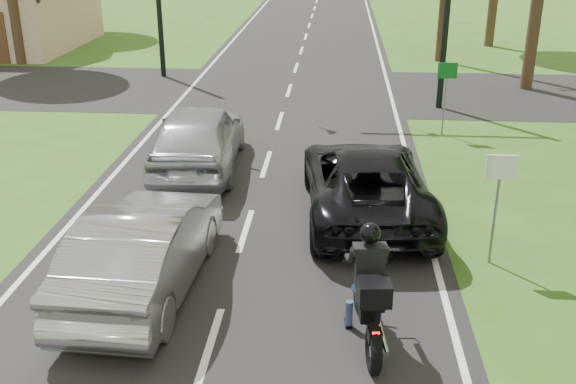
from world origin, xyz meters
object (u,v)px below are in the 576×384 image
object	(u,v)px
motorcycle_rider	(368,297)
silver_suv	(198,137)
sign_white	(499,183)
sign_green	(447,81)
silver_sedan	(145,248)
dark_suv	(366,181)

from	to	relation	value
motorcycle_rider	silver_suv	world-z (taller)	motorcycle_rider
silver_suv	sign_white	world-z (taller)	sign_white
silver_suv	sign_white	xyz separation A→B (m)	(6.34, -4.52, 0.74)
silver_suv	sign_green	xyz separation A→B (m)	(6.54, 3.48, 0.74)
motorcycle_rider	silver_sedan	distance (m)	3.92
silver_sedan	sign_white	size ratio (longest dim) A/B	2.24
silver_sedan	sign_white	world-z (taller)	sign_white
silver_sedan	sign_green	distance (m)	11.33
silver_sedan	silver_suv	size ratio (longest dim) A/B	0.95
sign_white	sign_green	world-z (taller)	same
sign_white	motorcycle_rider	bearing A→B (deg)	-131.57
silver_sedan	sign_white	bearing A→B (deg)	-164.39
silver_sedan	silver_suv	bearing A→B (deg)	-84.79
dark_suv	sign_white	size ratio (longest dim) A/B	2.54
motorcycle_rider	sign_green	bearing A→B (deg)	70.52
silver_sedan	silver_suv	distance (m)	5.93
silver_sedan	silver_suv	world-z (taller)	silver_suv
sign_green	silver_suv	bearing A→B (deg)	-151.98
dark_suv	sign_green	size ratio (longest dim) A/B	2.54
silver_sedan	sign_green	size ratio (longest dim) A/B	2.24
motorcycle_rider	sign_green	world-z (taller)	sign_green
dark_suv	sign_green	bearing A→B (deg)	-117.12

